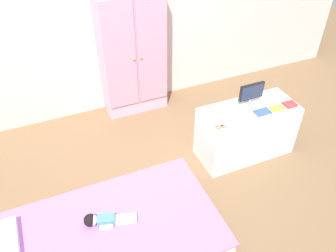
# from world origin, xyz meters

# --- Properties ---
(ground_plane) EXTENTS (10.00, 10.00, 0.02)m
(ground_plane) POSITION_xyz_m (0.00, 0.00, -0.01)
(ground_plane) COLOR brown
(bed) EXTENTS (1.80, 0.97, 0.25)m
(bed) POSITION_xyz_m (-0.54, -0.32, 0.12)
(bed) COLOR beige
(bed) RESTS_ON ground_plane
(doll) EXTENTS (0.39, 0.18, 0.10)m
(doll) POSITION_xyz_m (-0.51, -0.23, 0.28)
(doll) COLOR #4C84C6
(doll) RESTS_ON bed
(wardrobe) EXTENTS (0.70, 0.30, 1.45)m
(wardrobe) POSITION_xyz_m (0.32, 1.39, 0.73)
(wardrobe) COLOR #EFADCC
(wardrobe) RESTS_ON ground_plane
(tv_stand) EXTENTS (0.93, 0.42, 0.54)m
(tv_stand) POSITION_xyz_m (1.07, 0.23, 0.27)
(tv_stand) COLOR white
(tv_stand) RESTS_ON ground_plane
(tv_monitor) EXTENTS (0.25, 0.10, 0.22)m
(tv_monitor) POSITION_xyz_m (1.11, 0.30, 0.67)
(tv_monitor) COLOR #99999E
(tv_monitor) RESTS_ON tv_stand
(rocking_horse_toy) EXTENTS (0.10, 0.04, 0.12)m
(rocking_horse_toy) POSITION_xyz_m (0.70, 0.10, 0.60)
(rocking_horse_toy) COLOR #8E6642
(rocking_horse_toy) RESTS_ON tv_stand
(book_blue) EXTENTS (0.15, 0.09, 0.02)m
(book_blue) POSITION_xyz_m (1.14, 0.14, 0.55)
(book_blue) COLOR blue
(book_blue) RESTS_ON tv_stand
(book_yellow) EXTENTS (0.14, 0.08, 0.01)m
(book_yellow) POSITION_xyz_m (1.30, 0.14, 0.54)
(book_yellow) COLOR gold
(book_yellow) RESTS_ON tv_stand
(book_red) EXTENTS (0.12, 0.10, 0.02)m
(book_red) POSITION_xyz_m (1.45, 0.14, 0.55)
(book_red) COLOR #CC3838
(book_red) RESTS_ON tv_stand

